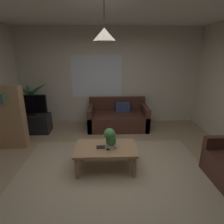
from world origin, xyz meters
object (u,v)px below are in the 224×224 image
bookshelf_corner (7,117)px  pendant_lamp (104,34)px  tv (30,105)px  tv_stand (33,123)px  potted_plant_on_table (110,138)px  couch_under_window (118,118)px  book_on_table_0 (101,147)px  potted_palm_corner (33,106)px  remote_on_table_0 (111,148)px  coffee_table (106,150)px

bookshelf_corner → pendant_lamp: (2.13, -0.90, 1.57)m
tv → tv_stand: bearing=90.0°
potted_plant_on_table → pendant_lamp: 1.67m
couch_under_window → bookshelf_corner: size_ratio=1.17×
book_on_table_0 → potted_plant_on_table: bearing=-9.5°
potted_palm_corner → bookshelf_corner: size_ratio=0.92×
potted_plant_on_table → tv_stand: 2.70m
pendant_lamp → tv_stand: bearing=138.8°
remote_on_table_0 → couch_under_window: bearing=152.4°
remote_on_table_0 → book_on_table_0: bearing=-128.6°
couch_under_window → remote_on_table_0: size_ratio=10.23×
remote_on_table_0 → pendant_lamp: size_ratio=0.30×
potted_palm_corner → pendant_lamp: pendant_lamp is taller
coffee_table → bookshelf_corner: 2.34m
potted_plant_on_table → bookshelf_corner: size_ratio=0.27×
coffee_table → book_on_table_0: 0.12m
couch_under_window → book_on_table_0: (-0.44, -1.96, 0.17)m
book_on_table_0 → potted_palm_corner: 3.00m
potted_plant_on_table → potted_palm_corner: size_ratio=0.29×
couch_under_window → potted_plant_on_table: couch_under_window is taller
remote_on_table_0 → tv_stand: (-2.03, 1.77, -0.20)m
remote_on_table_0 → bookshelf_corner: size_ratio=0.11×
book_on_table_0 → tv_stand: bearing=137.3°
couch_under_window → remote_on_table_0: 2.04m
potted_palm_corner → bookshelf_corner: (-0.03, -1.31, 0.14)m
couch_under_window → tv: tv is taller
book_on_table_0 → potted_palm_corner: (-2.00, 2.23, 0.14)m
tv → potted_palm_corner: bearing=105.8°
remote_on_table_0 → potted_palm_corner: size_ratio=0.12×
pendant_lamp → tv: bearing=139.2°
coffee_table → tv_stand: bearing=138.8°
potted_plant_on_table → potted_palm_corner: potted_palm_corner is taller
book_on_table_0 → pendant_lamp: (0.09, 0.01, 1.85)m
tv_stand → tv: tv is taller
pendant_lamp → bookshelf_corner: bearing=157.0°
couch_under_window → coffee_table: couch_under_window is taller
bookshelf_corner → couch_under_window: bearing=22.9°
tv_stand → bookshelf_corner: bearing=-103.1°
couch_under_window → bookshelf_corner: (-2.47, -1.05, 0.45)m
coffee_table → bookshelf_corner: bookshelf_corner is taller
couch_under_window → book_on_table_0: 2.01m
couch_under_window → book_on_table_0: size_ratio=10.96×
couch_under_window → potted_palm_corner: 2.47m
bookshelf_corner → coffee_table: bearing=-23.0°
couch_under_window → coffee_table: (-0.35, -1.95, 0.10)m
coffee_table → pendant_lamp: bearing=0.0°
potted_palm_corner → pendant_lamp: (2.09, -2.22, 1.71)m
potted_plant_on_table → tv_stand: bearing=139.4°
couch_under_window → bookshelf_corner: 2.72m
potted_plant_on_table → couch_under_window: bearing=82.5°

